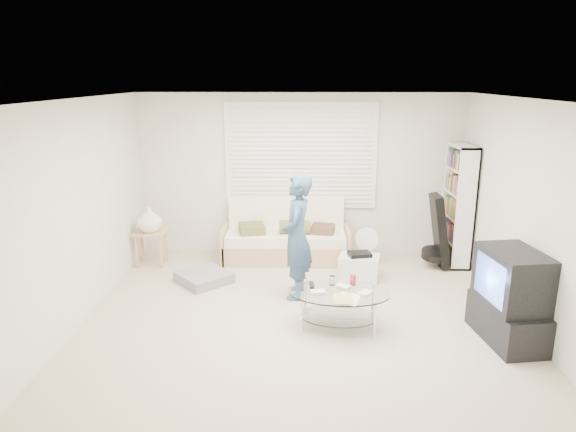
{
  "coord_description": "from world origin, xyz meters",
  "views": [
    {
      "loc": [
        -0.02,
        -5.62,
        2.73
      ],
      "look_at": [
        -0.16,
        0.3,
        1.12
      ],
      "focal_mm": 32.0,
      "sensor_mm": 36.0,
      "label": 1
    }
  ],
  "objects_px": {
    "tv_unit": "(510,298)",
    "coffee_table": "(339,298)",
    "futon_sofa": "(286,240)",
    "bookshelf": "(458,205)"
  },
  "relations": [
    {
      "from": "futon_sofa",
      "to": "coffee_table",
      "type": "distance_m",
      "value": 2.3
    },
    {
      "from": "tv_unit",
      "to": "coffee_table",
      "type": "height_order",
      "value": "tv_unit"
    },
    {
      "from": "tv_unit",
      "to": "coffee_table",
      "type": "bearing_deg",
      "value": 171.55
    },
    {
      "from": "futon_sofa",
      "to": "tv_unit",
      "type": "relative_size",
      "value": 1.92
    },
    {
      "from": "bookshelf",
      "to": "coffee_table",
      "type": "relative_size",
      "value": 1.49
    },
    {
      "from": "bookshelf",
      "to": "futon_sofa",
      "type": "bearing_deg",
      "value": 178.12
    },
    {
      "from": "coffee_table",
      "to": "futon_sofa",
      "type": "bearing_deg",
      "value": 106.36
    },
    {
      "from": "bookshelf",
      "to": "coffee_table",
      "type": "xyz_separation_m",
      "value": [
        -1.9,
        -2.13,
        -0.55
      ]
    },
    {
      "from": "tv_unit",
      "to": "coffee_table",
      "type": "relative_size",
      "value": 0.83
    },
    {
      "from": "futon_sofa",
      "to": "tv_unit",
      "type": "height_order",
      "value": "tv_unit"
    }
  ]
}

